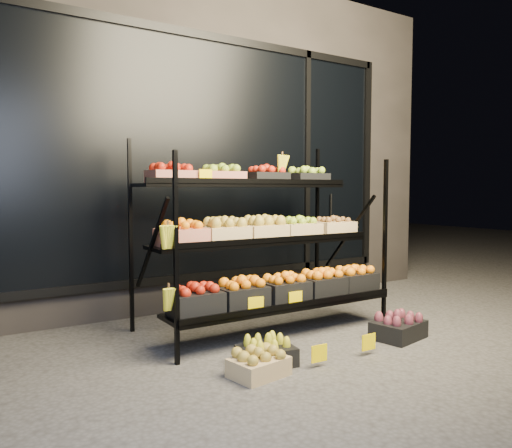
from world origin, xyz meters
TOP-DOWN VIEW (x-y plane):
  - ground at (0.00, 0.00)m, footprint 24.00×24.00m
  - building at (0.00, 2.59)m, footprint 6.00×2.08m
  - display_rack at (-0.01, 0.60)m, footprint 2.18×1.02m
  - tag_floor_a at (-0.22, -0.40)m, footprint 0.13×0.01m
  - tag_floor_b at (0.25, -0.40)m, footprint 0.13×0.01m
  - floor_crate_left at (-0.66, -0.31)m, footprint 0.40×0.32m
  - floor_crate_midleft at (-0.50, -0.16)m, footprint 0.42×0.33m
  - floor_crate_right at (0.77, -0.23)m, footprint 0.48×0.39m

SIDE VIEW (x-z plane):
  - ground at x=0.00m, z-range 0.00..0.00m
  - tag_floor_a at x=-0.22m, z-range 0.00..0.12m
  - tag_floor_b at x=0.25m, z-range 0.00..0.12m
  - floor_crate_left at x=-0.66m, z-range -0.01..0.18m
  - floor_crate_midleft at x=-0.50m, z-range -0.01..0.19m
  - floor_crate_right at x=0.77m, z-range -0.01..0.20m
  - display_rack at x=-0.01m, z-range -0.05..1.62m
  - building at x=0.00m, z-range 0.00..3.50m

